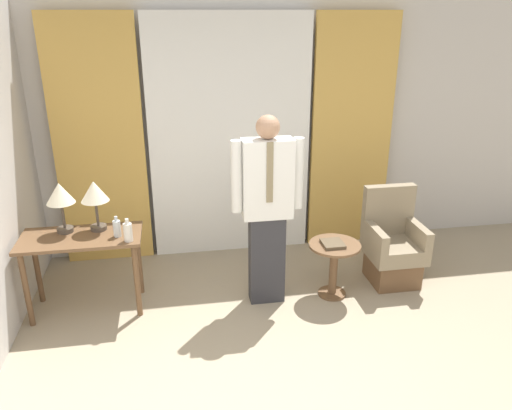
{
  "coord_description": "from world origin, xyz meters",
  "views": [
    {
      "loc": [
        -0.62,
        -2.43,
        2.58
      ],
      "look_at": [
        0.05,
        1.47,
        1.03
      ],
      "focal_mm": 35.0,
      "sensor_mm": 36.0,
      "label": 1
    }
  ],
  "objects_px": {
    "bottle_by_lamp": "(128,232)",
    "bottle_near_edge": "(117,228)",
    "armchair": "(392,248)",
    "side_table": "(334,261)",
    "desk": "(82,249)",
    "table_lamp_left": "(60,196)",
    "table_lamp_right": "(95,194)",
    "book": "(333,244)",
    "person": "(267,205)"
  },
  "relations": [
    {
      "from": "desk",
      "to": "side_table",
      "type": "height_order",
      "value": "desk"
    },
    {
      "from": "book",
      "to": "table_lamp_left",
      "type": "bearing_deg",
      "value": 172.97
    },
    {
      "from": "table_lamp_right",
      "to": "bottle_by_lamp",
      "type": "height_order",
      "value": "table_lamp_right"
    },
    {
      "from": "bottle_near_edge",
      "to": "table_lamp_left",
      "type": "bearing_deg",
      "value": 159.32
    },
    {
      "from": "armchair",
      "to": "side_table",
      "type": "bearing_deg",
      "value": -164.53
    },
    {
      "from": "armchair",
      "to": "side_table",
      "type": "relative_size",
      "value": 1.77
    },
    {
      "from": "table_lamp_right",
      "to": "person",
      "type": "xyz_separation_m",
      "value": [
        1.5,
        -0.24,
        -0.11
      ]
    },
    {
      "from": "table_lamp_left",
      "to": "person",
      "type": "distance_m",
      "value": 1.81
    },
    {
      "from": "person",
      "to": "side_table",
      "type": "relative_size",
      "value": 3.27
    },
    {
      "from": "table_lamp_left",
      "to": "bottle_by_lamp",
      "type": "height_order",
      "value": "table_lamp_left"
    },
    {
      "from": "person",
      "to": "book",
      "type": "xyz_separation_m",
      "value": [
        0.61,
        -0.05,
        -0.41
      ]
    },
    {
      "from": "desk",
      "to": "armchair",
      "type": "relative_size",
      "value": 1.09
    },
    {
      "from": "person",
      "to": "table_lamp_right",
      "type": "bearing_deg",
      "value": 170.75
    },
    {
      "from": "desk",
      "to": "armchair",
      "type": "bearing_deg",
      "value": 0.47
    },
    {
      "from": "book",
      "to": "bottle_by_lamp",
      "type": "bearing_deg",
      "value": 179.83
    },
    {
      "from": "book",
      "to": "side_table",
      "type": "bearing_deg",
      "value": 32.53
    },
    {
      "from": "table_lamp_left",
      "to": "armchair",
      "type": "relative_size",
      "value": 0.48
    },
    {
      "from": "desk",
      "to": "side_table",
      "type": "xyz_separation_m",
      "value": [
        2.28,
        -0.16,
        -0.24
      ]
    },
    {
      "from": "person",
      "to": "book",
      "type": "height_order",
      "value": "person"
    },
    {
      "from": "bottle_near_edge",
      "to": "book",
      "type": "distance_m",
      "value": 1.95
    },
    {
      "from": "desk",
      "to": "bottle_near_edge",
      "type": "xyz_separation_m",
      "value": [
        0.32,
        -0.06,
        0.2
      ]
    },
    {
      "from": "armchair",
      "to": "book",
      "type": "bearing_deg",
      "value": -163.78
    },
    {
      "from": "side_table",
      "to": "table_lamp_left",
      "type": "bearing_deg",
      "value": 173.46
    },
    {
      "from": "bottle_near_edge",
      "to": "armchair",
      "type": "relative_size",
      "value": 0.2
    },
    {
      "from": "table_lamp_left",
      "to": "bottle_near_edge",
      "type": "distance_m",
      "value": 0.56
    },
    {
      "from": "desk",
      "to": "bottle_by_lamp",
      "type": "bearing_deg",
      "value": -22.26
    },
    {
      "from": "table_lamp_left",
      "to": "book",
      "type": "relative_size",
      "value": 2.18
    },
    {
      "from": "table_lamp_left",
      "to": "person",
      "type": "relative_size",
      "value": 0.26
    },
    {
      "from": "bottle_by_lamp",
      "to": "table_lamp_right",
      "type": "bearing_deg",
      "value": 134.08
    },
    {
      "from": "desk",
      "to": "book",
      "type": "distance_m",
      "value": 2.26
    },
    {
      "from": "desk",
      "to": "bottle_near_edge",
      "type": "relative_size",
      "value": 5.58
    },
    {
      "from": "bottle_near_edge",
      "to": "person",
      "type": "bearing_deg",
      "value": -2.93
    },
    {
      "from": "table_lamp_left",
      "to": "table_lamp_right",
      "type": "relative_size",
      "value": 1.0
    },
    {
      "from": "bottle_by_lamp",
      "to": "book",
      "type": "xyz_separation_m",
      "value": [
        1.83,
        -0.01,
        -0.26
      ]
    },
    {
      "from": "side_table",
      "to": "table_lamp_right",
      "type": "bearing_deg",
      "value": 172.59
    },
    {
      "from": "table_lamp_right",
      "to": "armchair",
      "type": "distance_m",
      "value": 2.9
    },
    {
      "from": "bottle_near_edge",
      "to": "bottle_by_lamp",
      "type": "distance_m",
      "value": 0.15
    },
    {
      "from": "side_table",
      "to": "book",
      "type": "relative_size",
      "value": 2.57
    },
    {
      "from": "table_lamp_right",
      "to": "bottle_by_lamp",
      "type": "distance_m",
      "value": 0.48
    },
    {
      "from": "table_lamp_left",
      "to": "book",
      "type": "distance_m",
      "value": 2.47
    },
    {
      "from": "table_lamp_left",
      "to": "armchair",
      "type": "xyz_separation_m",
      "value": [
        3.1,
        -0.09,
        -0.72
      ]
    },
    {
      "from": "table_lamp_right",
      "to": "book",
      "type": "bearing_deg",
      "value": -7.97
    },
    {
      "from": "table_lamp_left",
      "to": "desk",
      "type": "bearing_deg",
      "value": -38.94
    },
    {
      "from": "bottle_by_lamp",
      "to": "bottle_near_edge",
      "type": "bearing_deg",
      "value": 131.73
    },
    {
      "from": "bottle_near_edge",
      "to": "bottle_by_lamp",
      "type": "xyz_separation_m",
      "value": [
        0.1,
        -0.11,
        0.01
      ]
    },
    {
      "from": "desk",
      "to": "armchair",
      "type": "distance_m",
      "value": 2.97
    },
    {
      "from": "table_lamp_right",
      "to": "side_table",
      "type": "height_order",
      "value": "table_lamp_right"
    },
    {
      "from": "side_table",
      "to": "bottle_near_edge",
      "type": "bearing_deg",
      "value": 177.03
    },
    {
      "from": "table_lamp_left",
      "to": "bottle_by_lamp",
      "type": "relative_size",
      "value": 2.23
    },
    {
      "from": "bottle_near_edge",
      "to": "table_lamp_right",
      "type": "bearing_deg",
      "value": 135.5
    }
  ]
}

